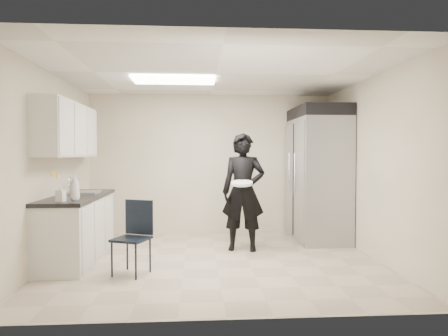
{
  "coord_description": "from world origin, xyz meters",
  "views": [
    {
      "loc": [
        -0.26,
        -5.52,
        1.49
      ],
      "look_at": [
        0.12,
        0.2,
        1.29
      ],
      "focal_mm": 32.0,
      "sensor_mm": 36.0,
      "label": 1
    }
  ],
  "objects": [
    {
      "name": "sink",
      "position": [
        -1.93,
        0.45,
        0.87
      ],
      "size": [
        0.42,
        0.4,
        0.14
      ],
      "primitive_type": "cube",
      "color": "gray",
      "rests_on": "countertop"
    },
    {
      "name": "folding_chair",
      "position": [
        -1.08,
        -0.57,
        0.44
      ],
      "size": [
        0.51,
        0.51,
        0.88
      ],
      "primitive_type": "cube",
      "rotation": [
        0.0,
        0.0,
        -0.4
      ],
      "color": "black",
      "rests_on": "floor"
    },
    {
      "name": "commercial_fridge",
      "position": [
        1.83,
        1.27,
        1.05
      ],
      "size": [
        0.8,
        1.35,
        2.1
      ],
      "primitive_type": "cube",
      "color": "gray",
      "rests_on": "floor"
    },
    {
      "name": "ceiling_panel",
      "position": [
        -0.6,
        0.4,
        2.57
      ],
      "size": [
        1.2,
        0.6,
        0.02
      ],
      "primitive_type": "cube",
      "color": "white",
      "rests_on": "ceiling"
    },
    {
      "name": "bucket_lid",
      "position": [
        0.4,
        0.34,
        1.06
      ],
      "size": [
        0.38,
        0.38,
        0.04
      ],
      "primitive_type": "cylinder",
      "rotation": [
        0.0,
        0.0,
        -0.2
      ],
      "color": "white",
      "rests_on": "man_tuxedo"
    },
    {
      "name": "notice_sticker_right",
      "position": [
        -2.24,
        0.3,
        1.18
      ],
      "size": [
        0.0,
        0.12,
        0.07
      ],
      "primitive_type": "cube",
      "color": "yellow",
      "rests_on": "left_wall"
    },
    {
      "name": "right_wall",
      "position": [
        2.25,
        0.0,
        1.3
      ],
      "size": [
        0.0,
        4.0,
        4.0
      ],
      "primitive_type": "plane",
      "rotation": [
        1.57,
        0.0,
        -1.57
      ],
      "color": "beige",
      "rests_on": "floor"
    },
    {
      "name": "ceiling",
      "position": [
        0.0,
        0.0,
        2.6
      ],
      "size": [
        4.5,
        4.5,
        0.0
      ],
      "primitive_type": "plane",
      "rotation": [
        3.14,
        0.0,
        0.0
      ],
      "color": "silver",
      "rests_on": "back_wall"
    },
    {
      "name": "notice_sticker_left",
      "position": [
        -2.24,
        0.1,
        1.22
      ],
      "size": [
        0.0,
        0.12,
        0.07
      ],
      "primitive_type": "cube",
      "color": "yellow",
      "rests_on": "left_wall"
    },
    {
      "name": "man_tuxedo",
      "position": [
        0.45,
        0.59,
        0.91
      ],
      "size": [
        0.74,
        0.56,
        1.81
      ],
      "primitive_type": "imported",
      "rotation": [
        0.0,
        0.0,
        -0.2
      ],
      "color": "black",
      "rests_on": "floor"
    },
    {
      "name": "floor",
      "position": [
        0.0,
        0.0,
        0.0
      ],
      "size": [
        4.5,
        4.5,
        0.0
      ],
      "primitive_type": "plane",
      "color": "#B9A892",
      "rests_on": "ground"
    },
    {
      "name": "fridge_compressor",
      "position": [
        1.83,
        1.27,
        2.2
      ],
      "size": [
        0.8,
        1.35,
        0.2
      ],
      "primitive_type": "cube",
      "color": "black",
      "rests_on": "commercial_fridge"
    },
    {
      "name": "back_wall",
      "position": [
        0.0,
        2.0,
        1.3
      ],
      "size": [
        4.5,
        0.0,
        4.5
      ],
      "primitive_type": "plane",
      "rotation": [
        1.57,
        0.0,
        0.0
      ],
      "color": "beige",
      "rests_on": "floor"
    },
    {
      "name": "left_wall",
      "position": [
        -2.25,
        0.0,
        1.3
      ],
      "size": [
        0.0,
        4.0,
        4.0
      ],
      "primitive_type": "plane",
      "rotation": [
        1.57,
        0.0,
        1.57
      ],
      "color": "beige",
      "rests_on": "floor"
    },
    {
      "name": "soap_bottle_a",
      "position": [
        -1.81,
        -0.38,
        1.07
      ],
      "size": [
        0.15,
        0.15,
        0.33
      ],
      "primitive_type": "imported",
      "rotation": [
        0.0,
        0.0,
        0.27
      ],
      "color": "white",
      "rests_on": "countertop"
    },
    {
      "name": "soap_bottle_b",
      "position": [
        -1.93,
        -0.55,
        1.01
      ],
      "size": [
        0.11,
        0.11,
        0.21
      ],
      "primitive_type": "imported",
      "rotation": [
        0.0,
        0.0,
        -0.2
      ],
      "color": "#B7B7C4",
      "rests_on": "countertop"
    },
    {
      "name": "faucet",
      "position": [
        -2.13,
        0.45,
        1.02
      ],
      "size": [
        0.02,
        0.02,
        0.24
      ],
      "primitive_type": "cylinder",
      "color": "silver",
      "rests_on": "countertop"
    },
    {
      "name": "countertop",
      "position": [
        -1.95,
        0.2,
        0.89
      ],
      "size": [
        0.64,
        1.95,
        0.05
      ],
      "primitive_type": "cube",
      "color": "black",
      "rests_on": "lower_counter"
    },
    {
      "name": "upper_cabinets",
      "position": [
        -2.08,
        0.2,
        1.83
      ],
      "size": [
        0.35,
        1.8,
        0.75
      ],
      "primitive_type": "cube",
      "color": "silver",
      "rests_on": "left_wall"
    },
    {
      "name": "lower_counter",
      "position": [
        -1.95,
        0.2,
        0.43
      ],
      "size": [
        0.6,
        1.9,
        0.86
      ],
      "primitive_type": "cube",
      "color": "silver",
      "rests_on": "floor"
    },
    {
      "name": "towel_dispenser",
      "position": [
        -2.14,
        1.35,
        1.62
      ],
      "size": [
        0.22,
        0.3,
        0.35
      ],
      "primitive_type": "cube",
      "color": "black",
      "rests_on": "left_wall"
    }
  ]
}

